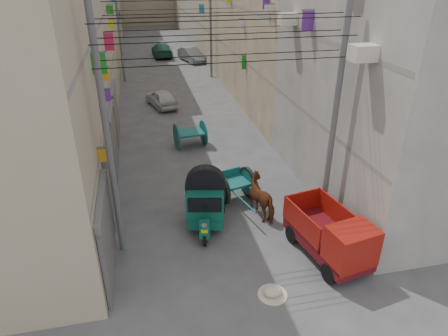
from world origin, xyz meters
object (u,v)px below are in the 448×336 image
object	(u,v)px
tonga_cart	(235,185)
horse	(264,197)
feed_sack	(273,291)
distant_car_grey	(191,55)
auto_rickshaw	(206,199)
distant_car_white	(162,98)
second_cart	(190,134)
mini_truck	(334,241)
distant_car_green	(162,50)

from	to	relation	value
tonga_cart	horse	size ratio (longest dim) A/B	1.70
feed_sack	distant_car_grey	bearing A→B (deg)	86.13
auto_rickshaw	distant_car_white	distance (m)	14.07
tonga_cart	second_cart	xyz separation A→B (m)	(-1.02, 5.68, 0.04)
feed_sack	horse	world-z (taller)	horse
mini_truck	distant_car_grey	bearing A→B (deg)	79.75
horse	distant_car_grey	distance (m)	27.35
auto_rickshaw	distant_car_white	size ratio (longest dim) A/B	0.78
feed_sack	distant_car_white	size ratio (longest dim) A/B	0.16
horse	distant_car_white	bearing A→B (deg)	-96.47
second_cart	feed_sack	world-z (taller)	second_cart
tonga_cart	distant_car_grey	world-z (taller)	distant_car_grey
feed_sack	distant_car_white	world-z (taller)	distant_car_white
second_cart	distant_car_white	world-z (taller)	second_cart
auto_rickshaw	second_cart	bearing A→B (deg)	98.92
tonga_cart	distant_car_green	bearing A→B (deg)	76.09
second_cart	feed_sack	distance (m)	11.10
distant_car_grey	mini_truck	bearing A→B (deg)	-105.38
distant_car_grey	distant_car_green	distance (m)	3.96
second_cart	distant_car_white	xyz separation A→B (m)	(-0.96, 6.98, -0.14)
distant_car_grey	distant_car_white	bearing A→B (deg)	-122.09
distant_car_white	distant_car_grey	world-z (taller)	distant_car_grey
auto_rickshaw	distant_car_grey	world-z (taller)	auto_rickshaw
distant_car_grey	auto_rickshaw	bearing A→B (deg)	-112.75
auto_rickshaw	tonga_cart	world-z (taller)	auto_rickshaw
feed_sack	second_cart	bearing A→B (deg)	94.38
distant_car_white	distant_car_green	xyz separation A→B (m)	(1.28, 16.34, 0.08)
tonga_cart	distant_car_white	xyz separation A→B (m)	(-1.98, 12.65, -0.10)
tonga_cart	distant_car_green	xyz separation A→B (m)	(-0.70, 28.99, -0.02)
tonga_cart	auto_rickshaw	bearing A→B (deg)	-150.91
horse	distant_car_white	distance (m)	14.20
mini_truck	horse	bearing A→B (deg)	102.30
horse	tonga_cart	bearing A→B (deg)	-75.67
feed_sack	auto_rickshaw	bearing A→B (deg)	107.47
distant_car_white	distant_car_grey	xyz separation A→B (m)	(3.94, 13.40, 0.08)
horse	second_cart	bearing A→B (deg)	-93.06
tonga_cart	horse	distance (m)	1.51
second_cart	horse	bearing A→B (deg)	-82.44
tonga_cart	feed_sack	world-z (taller)	tonga_cart
tonga_cart	distant_car_white	world-z (taller)	tonga_cart
tonga_cart	distant_car_white	bearing A→B (deg)	83.62
distant_car_grey	horse	bearing A→B (deg)	-108.14
distant_car_white	distant_car_grey	distance (m)	13.96
second_cart	distant_car_green	bearing A→B (deg)	82.06
horse	distant_car_green	distance (m)	30.30
mini_truck	distant_car_white	distance (m)	17.58
auto_rickshaw	mini_truck	world-z (taller)	mini_truck
mini_truck	feed_sack	xyz separation A→B (m)	(-2.31, -0.95, -0.72)
tonga_cart	second_cart	bearing A→B (deg)	84.94
second_cart	distant_car_grey	xyz separation A→B (m)	(2.98, 20.38, -0.07)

